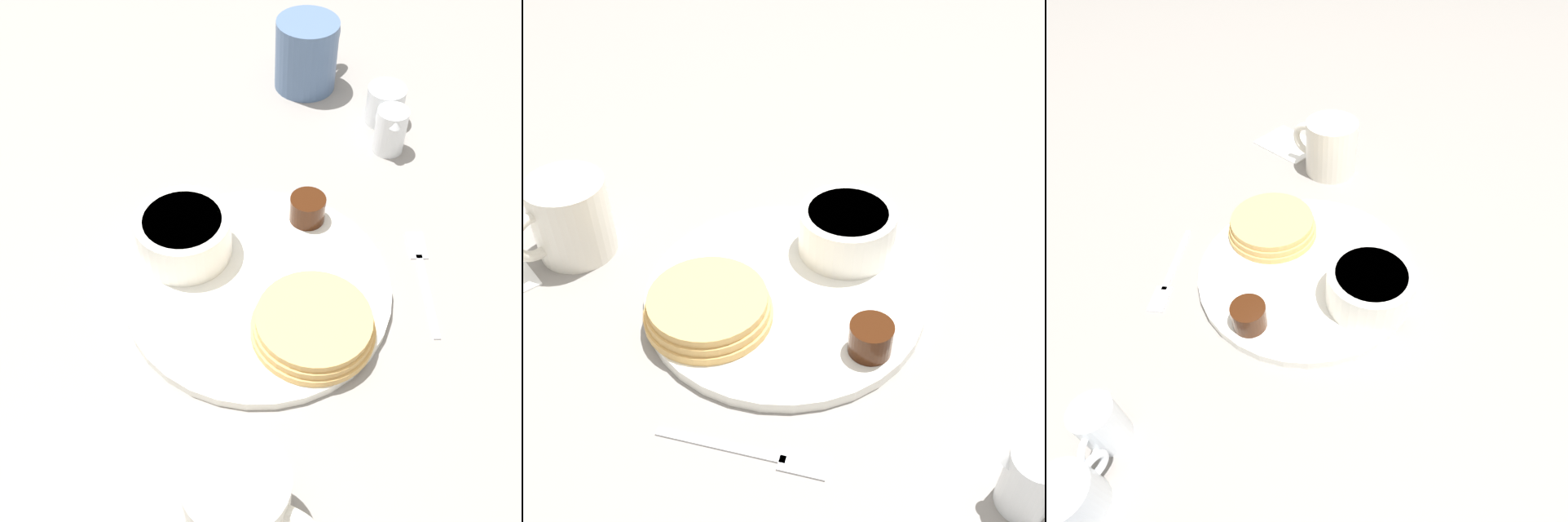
{
  "view_description": "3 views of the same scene",
  "coord_description": "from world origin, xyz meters",
  "views": [
    {
      "loc": [
        -0.2,
        0.38,
        0.56
      ],
      "look_at": [
        0.01,
        -0.02,
        0.03
      ],
      "focal_mm": 45.0,
      "sensor_mm": 36.0,
      "label": 1
    },
    {
      "loc": [
        -0.36,
        -0.32,
        0.47
      ],
      "look_at": [
        0.02,
        0.02,
        0.03
      ],
      "focal_mm": 45.0,
      "sensor_mm": 36.0,
      "label": 2
    },
    {
      "loc": [
        0.2,
        -0.3,
        0.41
      ],
      "look_at": [
        0.01,
        -0.01,
        0.04
      ],
      "focal_mm": 28.0,
      "sensor_mm": 36.0,
      "label": 3
    }
  ],
  "objects": [
    {
      "name": "syrup_cup",
      "position": [
        -0.01,
        -0.11,
        0.03
      ],
      "size": [
        0.04,
        0.04,
        0.03
      ],
      "color": "#38190A",
      "rests_on": "plate"
    },
    {
      "name": "pancake_stack",
      "position": [
        -0.08,
        0.03,
        0.03
      ],
      "size": [
        0.13,
        0.13,
        0.03
      ],
      "color": "tan",
      "rests_on": "plate"
    },
    {
      "name": "coffee_mug",
      "position": [
        -0.1,
        0.22,
        0.04
      ],
      "size": [
        0.12,
        0.08,
        0.09
      ],
      "color": "silver",
      "rests_on": "ground_plane"
    },
    {
      "name": "plate",
      "position": [
        0.0,
        0.0,
        0.01
      ],
      "size": [
        0.28,
        0.28,
        0.01
      ],
      "color": "white",
      "rests_on": "ground_plane"
    },
    {
      "name": "creamer_pitcher_near",
      "position": [
        -0.04,
        -0.28,
        0.03
      ],
      "size": [
        0.04,
        0.06,
        0.06
      ],
      "color": "white",
      "rests_on": "ground_plane"
    },
    {
      "name": "fork",
      "position": [
        -0.15,
        -0.11,
        0.0
      ],
      "size": [
        0.08,
        0.14,
        0.0
      ],
      "color": "silver",
      "rests_on": "ground_plane"
    },
    {
      "name": "butter_ramekin",
      "position": [
        0.11,
        -0.02,
        0.03
      ],
      "size": [
        0.05,
        0.05,
        0.04
      ],
      "color": "white",
      "rests_on": "plate"
    },
    {
      "name": "bowl",
      "position": [
        0.09,
        -0.01,
        0.04
      ],
      "size": [
        0.1,
        0.1,
        0.05
      ],
      "color": "white",
      "rests_on": "plate"
    },
    {
      "name": "ground_plane",
      "position": [
        0.0,
        0.0,
        0.0
      ],
      "size": [
        4.0,
        4.0,
        0.0
      ],
      "primitive_type": "plane",
      "color": "gray"
    }
  ]
}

